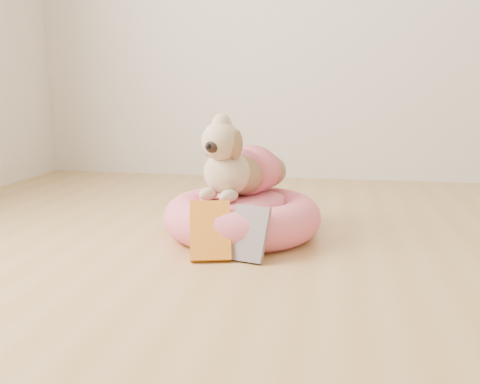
% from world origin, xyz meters
% --- Properties ---
extents(pet_bed, '(0.57, 0.57, 0.15)m').
position_xyz_m(pet_bed, '(-0.53, 0.95, 0.07)').
color(pet_bed, '#E65A70').
rests_on(pet_bed, floor).
extents(dog, '(0.42, 0.49, 0.31)m').
position_xyz_m(dog, '(-0.55, 0.98, 0.30)').
color(dog, brown).
rests_on(dog, pet_bed).
extents(book_yellow, '(0.16, 0.15, 0.18)m').
position_xyz_m(book_yellow, '(-0.59, 0.68, 0.09)').
color(book_yellow, yellow).
rests_on(book_yellow, floor).
extents(book_white, '(0.14, 0.12, 0.17)m').
position_xyz_m(book_white, '(-0.47, 0.68, 0.08)').
color(book_white, silver).
rests_on(book_white, floor).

